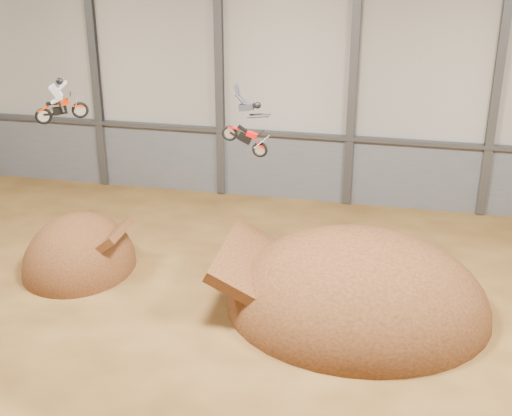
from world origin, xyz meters
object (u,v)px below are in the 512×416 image
at_px(takeoff_ramp, 80,267).
at_px(fmx_rider_b, 241,120).
at_px(fmx_rider_a, 61,98).
at_px(landing_ramp, 356,308).

bearing_deg(takeoff_ramp, fmx_rider_b, -1.02).
relative_size(takeoff_ramp, fmx_rider_b, 2.17).
bearing_deg(fmx_rider_a, takeoff_ramp, 91.26).
bearing_deg(fmx_rider_b, landing_ramp, -7.38).
distance_m(takeoff_ramp, fmx_rider_b, 10.03).
distance_m(fmx_rider_a, fmx_rider_b, 6.47).
height_order(takeoff_ramp, fmx_rider_a, fmx_rider_a).
bearing_deg(landing_ramp, fmx_rider_a, -172.96).
bearing_deg(fmx_rider_b, fmx_rider_a, -159.04).
distance_m(landing_ramp, fmx_rider_b, 8.47).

